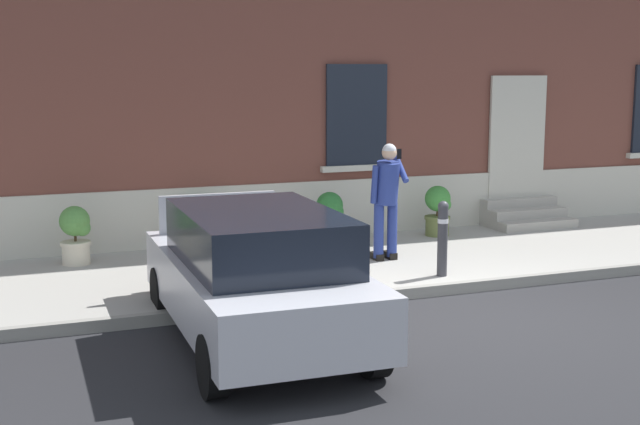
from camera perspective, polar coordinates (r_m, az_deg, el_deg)
ground_plane at (r=10.69m, az=9.85°, el=-6.73°), size 80.00×80.00×0.00m
sidewalk at (r=13.07m, az=3.56°, el=-3.27°), size 24.00×3.60×0.15m
curb_edge at (r=11.46m, az=7.45°, el=-5.17°), size 24.00×0.12×0.15m
building_facade at (r=15.07m, az=-0.29°, el=12.43°), size 24.00×1.52×7.50m
entrance_stoop at (r=16.04m, az=13.45°, el=-0.17°), size 1.51×0.96×0.48m
hatchback_car_silver at (r=9.30m, az=-4.30°, el=-4.06°), size 1.87×4.10×1.50m
bollard_near_person at (r=11.85m, az=8.17°, el=-1.54°), size 0.15×0.15×1.04m
bollard_far_left at (r=10.65m, az=-7.56°, el=-2.77°), size 0.15×0.15×1.04m
person_on_phone at (r=12.65m, az=4.47°, el=1.24°), size 0.51×0.49×1.75m
planter_cream at (r=12.94m, az=-15.95°, el=-1.36°), size 0.44×0.44×0.86m
planter_terracotta at (r=13.53m, az=-7.64°, el=-0.60°), size 0.44×0.44×0.86m
planter_charcoal at (r=13.86m, az=0.68°, el=-0.28°), size 0.44×0.44×0.86m
planter_olive at (r=14.73m, az=7.86°, el=0.21°), size 0.44×0.44×0.86m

